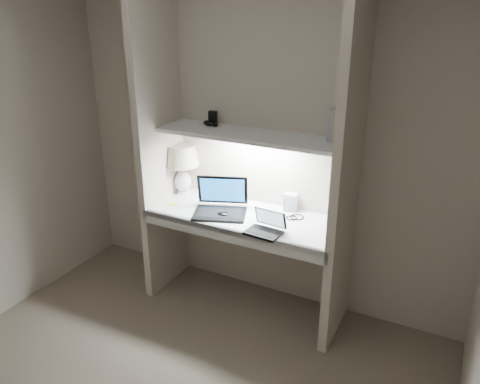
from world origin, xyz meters
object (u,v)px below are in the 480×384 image
Objects in this scene: speaker at (290,202)px; book_row at (345,126)px; table_lamp at (182,161)px; laptop_netbook at (266,227)px; laptop_main at (221,205)px.

book_row is at bearing -11.67° from speaker.
book_row reaches higher than table_lamp.
laptop_netbook is 1.82× the size of speaker.
table_lamp is 0.54m from laptop_main.
laptop_main reaches higher than speaker.
laptop_main is at bearing -164.69° from book_row.
speaker is (0.45, 0.26, 0.01)m from laptop_main.
laptop_main is (0.46, -0.18, -0.22)m from table_lamp.
book_row is (1.29, 0.04, 0.42)m from table_lamp.
laptop_main is at bearing -157.97° from speaker.
laptop_netbook is (0.44, -0.16, -0.02)m from laptop_main.
book_row is at bearing 49.62° from laptop_netbook.
table_lamp is 1.65× the size of laptop_netbook.
book_row reaches higher than laptop_netbook.
table_lamp is 1.35m from book_row.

